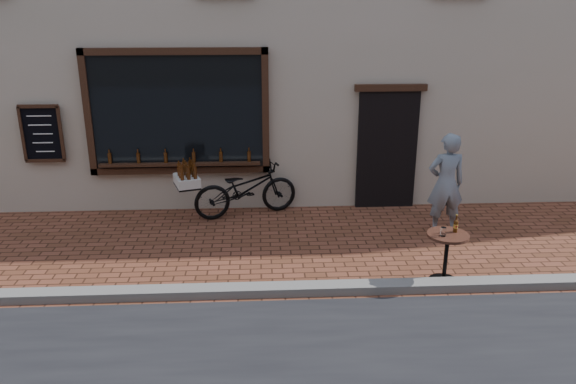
{
  "coord_description": "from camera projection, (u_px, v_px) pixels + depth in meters",
  "views": [
    {
      "loc": [
        -0.48,
        -6.5,
        3.77
      ],
      "look_at": [
        -0.06,
        1.2,
        1.1
      ],
      "focal_mm": 35.0,
      "sensor_mm": 36.0,
      "label": 1
    }
  ],
  "objects": [
    {
      "name": "cargo_bicycle",
      "position": [
        244.0,
        188.0,
        10.13
      ],
      "size": [
        2.28,
        1.27,
        1.08
      ],
      "rotation": [
        0.0,
        0.0,
        1.89
      ],
      "color": "black",
      "rests_on": "ground"
    },
    {
      "name": "pedestrian",
      "position": [
        446.0,
        184.0,
        9.29
      ],
      "size": [
        0.65,
        0.45,
        1.72
      ],
      "primitive_type": "imported",
      "rotation": [
        0.0,
        0.0,
        3.2
      ],
      "color": "slate",
      "rests_on": "ground"
    },
    {
      "name": "kerb",
      "position": [
        296.0,
        289.0,
        7.56
      ],
      "size": [
        90.0,
        0.25,
        0.12
      ],
      "primitive_type": "cube",
      "color": "slate",
      "rests_on": "ground"
    },
    {
      "name": "ground",
      "position": [
        297.0,
        300.0,
        7.39
      ],
      "size": [
        90.0,
        90.0,
        0.0
      ],
      "primitive_type": "plane",
      "color": "brown",
      "rests_on": "ground"
    },
    {
      "name": "bistro_table",
      "position": [
        447.0,
        248.0,
        7.7
      ],
      "size": [
        0.57,
        0.57,
        0.98
      ],
      "color": "black",
      "rests_on": "ground"
    }
  ]
}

